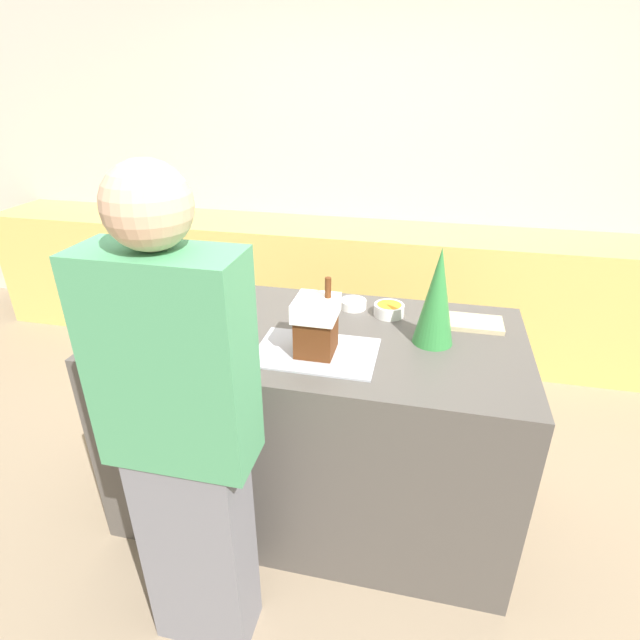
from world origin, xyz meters
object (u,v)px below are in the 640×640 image
at_px(candy_bowl_beside_tree, 232,306).
at_px(candy_bowl_near_tray_right, 223,320).
at_px(baking_tray, 316,352).
at_px(candy_bowl_center_rear, 389,309).
at_px(decorative_tree, 437,297).
at_px(gingerbread_house, 316,324).
at_px(candy_bowl_far_left, 353,304).
at_px(mug, 114,339).
at_px(candy_bowl_near_tray_left, 184,297).
at_px(candy_bowl_front_corner, 185,281).
at_px(cookbook, 475,323).
at_px(person, 184,438).

relative_size(candy_bowl_beside_tree, candy_bowl_near_tray_right, 1.10).
height_order(baking_tray, candy_bowl_near_tray_right, candy_bowl_near_tray_right).
bearing_deg(candy_bowl_center_rear, baking_tray, -120.81).
bearing_deg(decorative_tree, candy_bowl_beside_tree, 173.45).
height_order(gingerbread_house, candy_bowl_far_left, gingerbread_house).
height_order(candy_bowl_near_tray_right, mug, mug).
xyz_separation_m(candy_bowl_beside_tree, mug, (-0.32, -0.44, 0.02)).
xyz_separation_m(baking_tray, candy_bowl_near_tray_right, (-0.45, 0.15, 0.02)).
relative_size(candy_bowl_near_tray_left, candy_bowl_center_rear, 0.95).
relative_size(candy_bowl_near_tray_right, mug, 1.49).
bearing_deg(gingerbread_house, candy_bowl_front_corner, 147.40).
height_order(baking_tray, candy_bowl_front_corner, candy_bowl_front_corner).
xyz_separation_m(baking_tray, candy_bowl_front_corner, (-0.82, 0.53, 0.02)).
bearing_deg(baking_tray, decorative_tree, 23.83).
distance_m(cookbook, mug, 1.50).
distance_m(candy_bowl_center_rear, mug, 1.17).
xyz_separation_m(gingerbread_house, candy_bowl_beside_tree, (-0.47, 0.30, -0.10)).
xyz_separation_m(baking_tray, candy_bowl_near_tray_left, (-0.73, 0.34, 0.02)).
relative_size(gingerbread_house, mug, 3.63).
height_order(baking_tray, candy_bowl_near_tray_left, candy_bowl_near_tray_left).
xyz_separation_m(mug, person, (0.49, -0.40, -0.08)).
xyz_separation_m(gingerbread_house, decorative_tree, (0.44, 0.19, 0.07)).
xyz_separation_m(gingerbread_house, cookbook, (0.62, 0.39, -0.12)).
xyz_separation_m(decorative_tree, candy_bowl_far_left, (-0.37, 0.25, -0.18)).
bearing_deg(person, candy_bowl_near_tray_right, 102.65).
bearing_deg(baking_tray, candy_bowl_beside_tree, 147.47).
distance_m(candy_bowl_beside_tree, candy_bowl_near_tray_right, 0.15).
height_order(candy_bowl_near_tray_right, candy_bowl_center_rear, candy_bowl_center_rear).
bearing_deg(cookbook, candy_bowl_near_tray_right, -167.38).
xyz_separation_m(gingerbread_house, candy_bowl_center_rear, (0.24, 0.41, -0.10)).
bearing_deg(decorative_tree, candy_bowl_near_tray_right, -177.17).
distance_m(candy_bowl_near_tray_left, candy_bowl_far_left, 0.81).
bearing_deg(mug, person, -39.36).
bearing_deg(candy_bowl_near_tray_left, decorative_tree, -7.20).
distance_m(candy_bowl_near_tray_left, candy_bowl_center_rear, 0.98).
bearing_deg(candy_bowl_near_tray_right, candy_bowl_far_left, 29.67).
bearing_deg(candy_bowl_front_corner, gingerbread_house, -32.60).
height_order(candy_bowl_beside_tree, person, person).
bearing_deg(person, candy_bowl_center_rear, 60.25).
xyz_separation_m(candy_bowl_beside_tree, candy_bowl_near_tray_right, (0.01, -0.15, 0.00)).
relative_size(candy_bowl_front_corner, person, 0.05).
distance_m(candy_bowl_near_tray_left, person, 0.99).
height_order(candy_bowl_near_tray_right, cookbook, candy_bowl_near_tray_right).
bearing_deg(mug, candy_bowl_near_tray_right, 40.72).
bearing_deg(candy_bowl_beside_tree, candy_bowl_near_tray_right, -84.25).
bearing_deg(decorative_tree, gingerbread_house, -156.17).
bearing_deg(candy_bowl_beside_tree, candy_bowl_far_left, 15.59).
height_order(decorative_tree, candy_bowl_far_left, decorative_tree).
bearing_deg(person, cookbook, 45.37).
bearing_deg(cookbook, baking_tray, -147.79).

